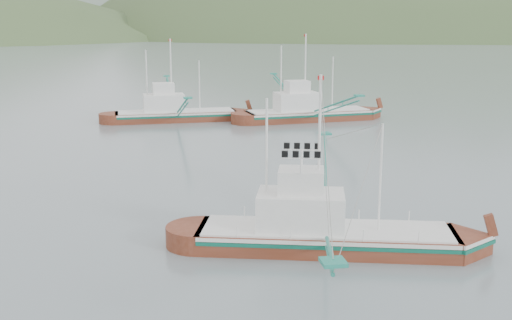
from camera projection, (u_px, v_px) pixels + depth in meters
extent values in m
plane|color=slate|center=(274.00, 244.00, 33.65)|extent=(1200.00, 1200.00, 0.00)
cube|color=#612614|center=(326.00, 246.00, 32.81)|extent=(13.56, 6.62, 1.75)
cube|color=silver|center=(326.00, 232.00, 32.65)|extent=(13.32, 6.63, 0.19)
cube|color=#0C5944|center=(326.00, 236.00, 32.70)|extent=(13.32, 6.64, 0.19)
cube|color=silver|center=(326.00, 229.00, 32.61)|extent=(12.88, 6.29, 0.10)
cube|color=silver|center=(301.00, 211.00, 32.54)|extent=(4.92, 3.79, 1.92)
cube|color=silver|center=(301.00, 181.00, 32.20)|extent=(2.68, 2.42, 1.22)
cylinder|color=white|center=(319.00, 154.00, 31.82)|extent=(0.14, 0.14, 7.86)
cylinder|color=white|center=(267.00, 164.00, 32.19)|extent=(0.12, 0.12, 6.68)
cylinder|color=white|center=(380.00, 178.00, 31.80)|extent=(0.10, 0.10, 5.50)
cube|color=#612614|center=(308.00, 119.00, 74.64)|extent=(15.01, 5.79, 1.95)
cube|color=silver|center=(309.00, 112.00, 74.46)|extent=(14.73, 5.83, 0.21)
cube|color=#0C5944|center=(309.00, 114.00, 74.51)|extent=(14.73, 5.84, 0.21)
cube|color=silver|center=(309.00, 110.00, 74.42)|extent=(14.26, 5.50, 0.12)
cube|color=silver|center=(297.00, 102.00, 73.79)|extent=(5.24, 3.73, 2.15)
cube|color=silver|center=(297.00, 87.00, 73.42)|extent=(2.79, 2.46, 1.37)
cylinder|color=white|center=(305.00, 73.00, 73.35)|extent=(0.16, 0.16, 8.78)
cylinder|color=white|center=(281.00, 79.00, 72.68)|extent=(0.14, 0.14, 7.46)
cylinder|color=white|center=(333.00, 83.00, 74.58)|extent=(0.12, 0.12, 6.14)
cube|color=#612614|center=(176.00, 119.00, 74.36)|extent=(14.04, 4.52, 1.85)
cube|color=silver|center=(176.00, 113.00, 74.19)|extent=(13.77, 4.57, 0.20)
cube|color=#0C5944|center=(176.00, 115.00, 74.24)|extent=(13.77, 4.59, 0.20)
cube|color=silver|center=(176.00, 111.00, 74.15)|extent=(13.34, 4.29, 0.11)
cube|color=silver|center=(164.00, 103.00, 73.65)|extent=(4.78, 3.22, 2.03)
cube|color=silver|center=(163.00, 89.00, 73.29)|extent=(2.52, 2.17, 1.29)
cylinder|color=white|center=(171.00, 75.00, 73.17)|extent=(0.15, 0.15, 8.31)
cylinder|color=white|center=(147.00, 81.00, 72.72)|extent=(0.13, 0.13, 7.06)
cylinder|color=white|center=(199.00, 86.00, 74.12)|extent=(0.11, 0.11, 5.81)
ellipsoid|color=#3C542B|center=(481.00, 35.00, 485.09)|extent=(684.00, 432.00, 306.00)
ellipsoid|color=slate|center=(193.00, 33.00, 578.50)|extent=(960.00, 400.00, 240.00)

